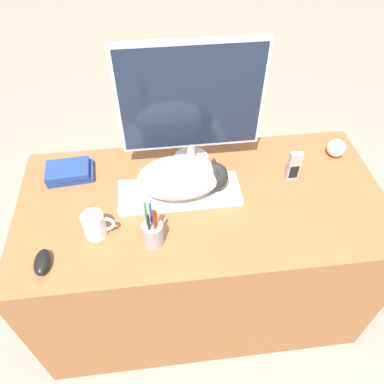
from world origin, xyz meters
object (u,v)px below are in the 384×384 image
(book_stack, at_px, (69,172))
(phone, at_px, (294,166))
(keyboard, at_px, (180,193))
(baseball, at_px, (336,148))
(monitor, at_px, (191,101))
(cat, at_px, (184,177))
(computer_mouse, at_px, (42,262))
(coffee_mug, at_px, (95,225))
(pen_cup, at_px, (153,232))

(book_stack, bearing_deg, phone, -7.70)
(keyboard, xyz_separation_m, baseball, (0.70, 0.16, 0.03))
(keyboard, height_order, monitor, monitor)
(cat, distance_m, phone, 0.45)
(keyboard, distance_m, monitor, 0.35)
(keyboard, xyz_separation_m, monitor, (0.07, 0.20, 0.28))
(computer_mouse, distance_m, phone, 1.00)
(computer_mouse, height_order, coffee_mug, coffee_mug)
(computer_mouse, distance_m, book_stack, 0.43)
(monitor, bearing_deg, keyboard, -109.49)
(cat, height_order, book_stack, cat)
(baseball, bearing_deg, pen_cup, -155.39)
(keyboard, xyz_separation_m, coffee_mug, (-0.31, -0.15, 0.04))
(monitor, relative_size, phone, 4.16)
(cat, height_order, pen_cup, pen_cup)
(monitor, relative_size, baseball, 7.04)
(keyboard, xyz_separation_m, cat, (0.02, 0.00, 0.08))
(baseball, distance_m, book_stack, 1.13)
(phone, height_order, book_stack, phone)
(keyboard, relative_size, baseball, 6.02)
(keyboard, relative_size, coffee_mug, 4.22)
(monitor, xyz_separation_m, coffee_mug, (-0.38, -0.35, -0.25))
(phone, bearing_deg, cat, -175.01)
(keyboard, distance_m, cat, 0.08)
(coffee_mug, bearing_deg, cat, 25.24)
(keyboard, distance_m, book_stack, 0.47)
(coffee_mug, bearing_deg, phone, 14.05)
(keyboard, height_order, pen_cup, pen_cup)
(keyboard, distance_m, pen_cup, 0.24)
(coffee_mug, bearing_deg, pen_cup, -15.90)
(keyboard, bearing_deg, book_stack, 159.83)
(monitor, height_order, book_stack, monitor)
(pen_cup, xyz_separation_m, baseball, (0.81, 0.37, -0.01))
(keyboard, relative_size, computer_mouse, 4.62)
(computer_mouse, height_order, phone, phone)
(phone, bearing_deg, baseball, 27.15)
(phone, relative_size, book_stack, 0.69)
(monitor, bearing_deg, computer_mouse, -140.07)
(pen_cup, xyz_separation_m, book_stack, (-0.33, 0.37, -0.03))
(pen_cup, bearing_deg, baseball, 24.61)
(coffee_mug, distance_m, baseball, 1.05)
(coffee_mug, height_order, pen_cup, pen_cup)
(cat, distance_m, coffee_mug, 0.37)
(monitor, bearing_deg, cat, -104.88)
(cat, xyz_separation_m, book_stack, (-0.46, 0.16, -0.07))
(computer_mouse, distance_m, coffee_mug, 0.21)
(book_stack, bearing_deg, baseball, -0.14)
(keyboard, height_order, baseball, baseball)
(computer_mouse, bearing_deg, keyboard, 28.88)
(coffee_mug, bearing_deg, baseball, 17.27)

